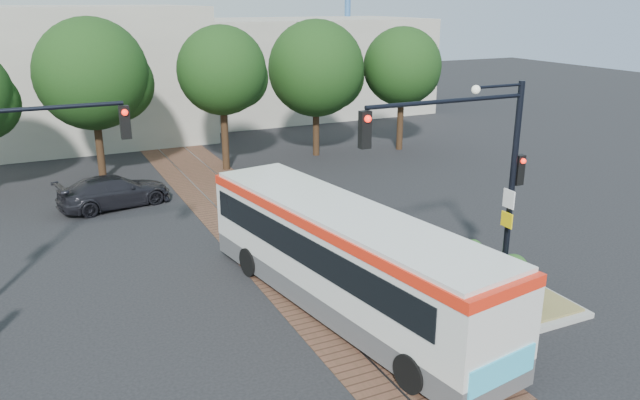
{
  "coord_description": "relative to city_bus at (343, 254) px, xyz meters",
  "views": [
    {
      "loc": [
        -7.53,
        -14.2,
        8.38
      ],
      "look_at": [
        1.5,
        4.76,
        1.6
      ],
      "focal_mm": 35.0,
      "sensor_mm": 36.0,
      "label": 1
    }
  ],
  "objects": [
    {
      "name": "city_bus",
      "position": [
        0.0,
        0.0,
        0.0
      ],
      "size": [
        4.1,
        11.34,
        2.97
      ],
      "rotation": [
        0.0,
        0.0,
        0.16
      ],
      "color": "#47474A",
      "rests_on": "ground"
    },
    {
      "name": "parked_car",
      "position": [
        -4.47,
        12.26,
        -0.99
      ],
      "size": [
        4.89,
        2.71,
        1.34
      ],
      "primitive_type": "imported",
      "rotation": [
        0.0,
        0.0,
        1.76
      ],
      "color": "black",
      "rests_on": "ground"
    },
    {
      "name": "tree_row",
      "position": [
        1.31,
        16.52,
        3.19
      ],
      "size": [
        26.4,
        5.6,
        7.67
      ],
      "color": "#382314",
      "rests_on": "ground"
    },
    {
      "name": "signal_pole_main",
      "position": [
        3.96,
        -0.71,
        2.5
      ],
      "size": [
        5.49,
        0.46,
        6.0
      ],
      "color": "black",
      "rests_on": "ground"
    },
    {
      "name": "ground",
      "position": [
        0.1,
        0.1,
        -1.66
      ],
      "size": [
        120.0,
        120.0,
        0.0
      ],
      "primitive_type": "plane",
      "color": "black",
      "rests_on": "ground"
    },
    {
      "name": "trackbed",
      "position": [
        0.1,
        4.1,
        -1.65
      ],
      "size": [
        3.6,
        40.0,
        0.02
      ],
      "color": "brown",
      "rests_on": "ground"
    },
    {
      "name": "warehouses",
      "position": [
        -0.43,
        28.85,
        2.16
      ],
      "size": [
        40.0,
        13.0,
        8.0
      ],
      "color": "#ADA899",
      "rests_on": "ground"
    },
    {
      "name": "traffic_island",
      "position": [
        4.92,
        -0.8,
        -1.33
      ],
      "size": [
        2.2,
        5.2,
        1.13
      ],
      "color": "gray",
      "rests_on": "ground"
    },
    {
      "name": "signal_pole_left",
      "position": [
        -8.27,
        4.1,
        2.21
      ],
      "size": [
        4.99,
        0.34,
        6.0
      ],
      "color": "black",
      "rests_on": "ground"
    }
  ]
}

